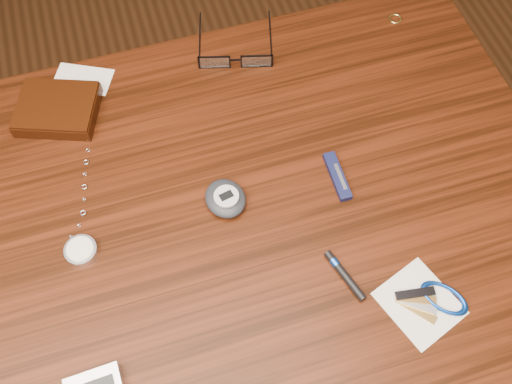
% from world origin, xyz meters
% --- Properties ---
extents(ground, '(3.80, 3.80, 0.00)m').
position_xyz_m(ground, '(0.00, 0.00, 0.00)').
color(ground, '#472814').
rests_on(ground, ground).
extents(desk, '(1.00, 0.70, 0.75)m').
position_xyz_m(desk, '(0.00, 0.00, 0.65)').
color(desk, '#341408').
rests_on(desk, ground).
extents(wallet_and_card, '(0.17, 0.17, 0.03)m').
position_xyz_m(wallet_and_card, '(-0.20, 0.25, 0.76)').
color(wallet_and_card, black).
rests_on(wallet_and_card, desk).
extents(eyeglasses, '(0.15, 0.15, 0.03)m').
position_xyz_m(eyeglasses, '(0.09, 0.27, 0.76)').
color(eyeglasses, black).
rests_on(eyeglasses, desk).
extents(gold_ring, '(0.03, 0.03, 0.00)m').
position_xyz_m(gold_ring, '(0.38, 0.28, 0.75)').
color(gold_ring, '#CFBF66').
rests_on(gold_ring, desk).
extents(pocket_watch, '(0.07, 0.31, 0.01)m').
position_xyz_m(pocket_watch, '(-0.21, 0.02, 0.76)').
color(pocket_watch, silver).
rests_on(pocket_watch, desk).
extents(pedometer, '(0.07, 0.08, 0.03)m').
position_xyz_m(pedometer, '(0.00, 0.02, 0.76)').
color(pedometer, '#1F222A').
rests_on(pedometer, desk).
extents(notepad_keys, '(0.13, 0.12, 0.01)m').
position_xyz_m(notepad_keys, '(0.22, -0.20, 0.75)').
color(notepad_keys, silver).
rests_on(notepad_keys, desk).
extents(pocket_knife, '(0.02, 0.08, 0.01)m').
position_xyz_m(pocket_knife, '(0.17, 0.01, 0.76)').
color(pocket_knife, '#101137').
rests_on(pocket_knife, desk).
extents(black_blue_pen, '(0.03, 0.08, 0.01)m').
position_xyz_m(black_blue_pen, '(0.12, -0.13, 0.76)').
color(black_blue_pen, black).
rests_on(black_blue_pen, desk).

